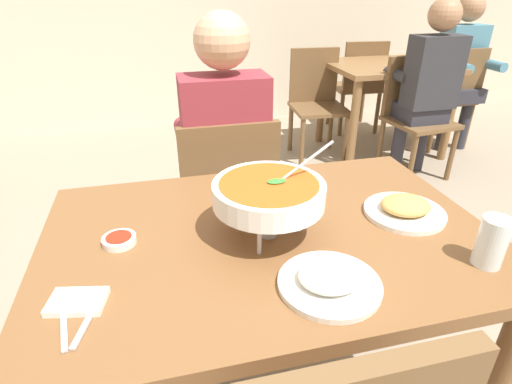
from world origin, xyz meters
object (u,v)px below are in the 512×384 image
(patron_bg_left, at_px, (462,65))
(patron_bg_middle, at_px, (428,82))
(dining_table_far, at_px, (386,80))
(chair_bg_middle, at_px, (414,110))
(chair_bg_left, at_px, (450,93))
(appetizer_plate, at_px, (405,209))
(drink_glass, at_px, (491,244))
(chair_bg_right, at_px, (359,82))
(chair_bg_corner, at_px, (316,97))
(curry_bowl, at_px, (269,194))
(rice_plate, at_px, (330,280))
(dining_table_main, at_px, (268,266))
(sauce_dish, at_px, (119,240))
(diner_main, at_px, (224,148))
(chair_diner_main, at_px, (227,198))

(patron_bg_left, relative_size, patron_bg_middle, 1.00)
(dining_table_far, distance_m, chair_bg_middle, 0.48)
(chair_bg_left, bearing_deg, patron_bg_middle, -141.54)
(appetizer_plate, height_order, chair_bg_left, chair_bg_left)
(drink_glass, xyz_separation_m, chair_bg_left, (1.79, 2.43, -0.32))
(chair_bg_right, bearing_deg, patron_bg_middle, -91.20)
(appetizer_plate, height_order, chair_bg_corner, chair_bg_corner)
(chair_bg_left, bearing_deg, curry_bowl, -136.34)
(chair_bg_left, height_order, chair_bg_corner, same)
(drink_glass, height_order, chair_bg_corner, drink_glass)
(curry_bowl, xyz_separation_m, patron_bg_middle, (1.67, 1.70, -0.16))
(curry_bowl, relative_size, rice_plate, 1.39)
(dining_table_main, xyz_separation_m, rice_plate, (0.07, -0.26, 0.14))
(chair_bg_middle, distance_m, chair_bg_right, 0.98)
(chair_bg_right, bearing_deg, drink_glass, -111.62)
(sauce_dish, bearing_deg, rice_plate, -31.76)
(appetizer_plate, height_order, sauce_dish, appetizer_plate)
(dining_table_main, xyz_separation_m, patron_bg_left, (2.34, 2.18, 0.09))
(chair_bg_corner, xyz_separation_m, patron_bg_left, (1.28, -0.13, 0.24))
(chair_bg_left, bearing_deg, chair_bg_middle, -148.16)
(sauce_dish, bearing_deg, appetizer_plate, -3.25)
(diner_main, height_order, drink_glass, diner_main)
(diner_main, distance_m, chair_bg_corner, 1.92)
(drink_glass, relative_size, patron_bg_left, 0.10)
(dining_table_main, height_order, drink_glass, drink_glass)
(chair_diner_main, bearing_deg, diner_main, 90.00)
(chair_bg_left, relative_size, patron_bg_middle, 0.69)
(diner_main, distance_m, chair_bg_left, 2.70)
(chair_diner_main, relative_size, diner_main, 0.69)
(rice_plate, xyz_separation_m, patron_bg_middle, (1.59, 1.94, -0.05))
(drink_glass, relative_size, chair_bg_corner, 0.14)
(chair_diner_main, relative_size, curry_bowl, 2.71)
(curry_bowl, bearing_deg, sauce_dish, 172.16)
(curry_bowl, bearing_deg, chair_diner_main, 89.55)
(rice_plate, relative_size, appetizer_plate, 1.00)
(drink_glass, xyz_separation_m, chair_bg_middle, (1.18, 2.05, -0.32))
(rice_plate, bearing_deg, chair_bg_left, 47.70)
(chair_diner_main, height_order, diner_main, diner_main)
(dining_table_main, bearing_deg, patron_bg_left, 42.96)
(diner_main, bearing_deg, sauce_dish, -120.26)
(curry_bowl, distance_m, sauce_dish, 0.42)
(sauce_dish, xyz_separation_m, chair_bg_right, (2.10, 2.73, -0.28))
(chair_bg_middle, bearing_deg, dining_table_main, -133.02)
(diner_main, bearing_deg, patron_bg_middle, 29.52)
(dining_table_far, xyz_separation_m, patron_bg_middle, (-0.00, -0.57, 0.11))
(diner_main, height_order, chair_bg_middle, diner_main)
(chair_diner_main, bearing_deg, sauce_dish, -121.48)
(sauce_dish, relative_size, patron_bg_left, 0.07)
(patron_bg_middle, bearing_deg, dining_table_main, -134.80)
(sauce_dish, distance_m, patron_bg_left, 3.48)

